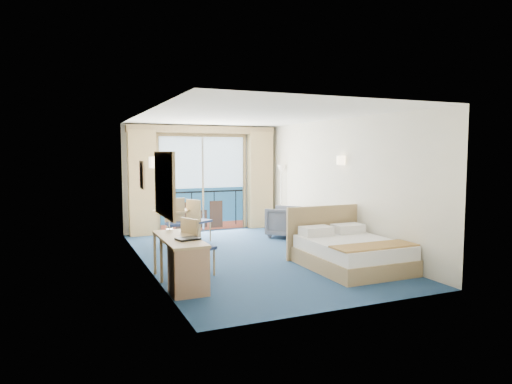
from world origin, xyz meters
name	(u,v)px	position (x,y,z in m)	size (l,w,h in m)	color
floor	(251,256)	(0.00, 0.00, 0.00)	(6.50, 6.50, 0.00)	navy
room_walls	(251,165)	(0.00, 0.00, 1.78)	(4.04, 6.54, 2.72)	white
balcony_door	(203,186)	(-0.01, 3.22, 1.14)	(2.36, 0.03, 2.52)	navy
curtain_left	(142,183)	(-1.55, 3.07, 1.28)	(0.65, 0.22, 2.55)	#D6BD76
curtain_right	(260,180)	(1.55, 3.07, 1.28)	(0.65, 0.22, 2.55)	#D6BD76
pelmet	(204,130)	(0.00, 3.10, 2.58)	(3.80, 0.25, 0.18)	tan
mirror	(164,184)	(-1.97, -1.50, 1.55)	(0.05, 1.25, 0.95)	tan
wall_print	(142,175)	(-1.97, 0.45, 1.60)	(0.04, 0.42, 0.52)	tan
sconce_left	(154,162)	(-1.94, -0.60, 1.85)	(0.18, 0.18, 0.18)	#FFE3B2
sconce_right	(341,160)	(1.94, -0.15, 1.85)	(0.18, 0.18, 0.18)	#FFE3B2
bed	(350,252)	(1.26, -1.50, 0.28)	(1.58, 1.88, 1.00)	tan
nightstand	(332,238)	(1.79, -0.09, 0.24)	(0.37, 0.36, 0.49)	tan
phone	(332,224)	(1.81, -0.06, 0.53)	(0.19, 0.15, 0.08)	silver
armchair	(285,222)	(1.54, 1.55, 0.36)	(0.78, 0.80, 0.73)	#4D505D
floor_lamp	(281,181)	(1.88, 2.48, 1.28)	(0.23, 0.23, 1.69)	silver
desk	(186,265)	(-1.72, -1.73, 0.40)	(0.53, 1.54, 0.72)	tan
desk_chair	(195,244)	(-1.39, -1.00, 0.54)	(0.55, 0.54, 0.96)	#202B4B
folder	(188,239)	(-1.65, -1.55, 0.74)	(0.32, 0.24, 0.03)	black
desk_lamp	(169,212)	(-1.74, -0.71, 1.04)	(0.11, 0.11, 0.42)	silver
round_table	(171,218)	(-1.11, 1.97, 0.55)	(0.81, 0.81, 0.73)	tan
table_chair_a	(197,218)	(-0.56, 1.79, 0.54)	(0.58, 0.57, 0.96)	#202B4B
table_chair_b	(176,219)	(-1.10, 1.55, 0.58)	(0.44, 0.45, 1.02)	#202B4B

